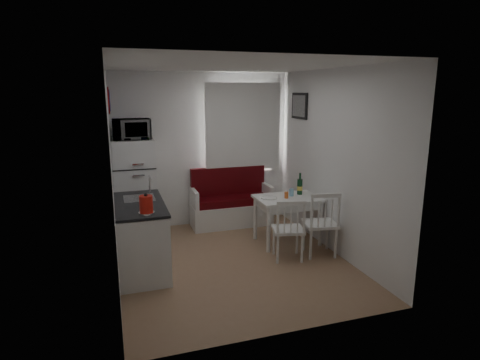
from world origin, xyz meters
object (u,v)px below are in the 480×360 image
object	(u,v)px
dining_table	(288,202)
chair_right	(324,217)
chair_left	(291,223)
wine_bottle	(300,184)
fridge	(135,189)
kitchen_counter	(141,236)
bench	(231,206)
microwave	(132,129)
kettle	(146,204)

from	to	relation	value
dining_table	chair_right	xyz separation A→B (m)	(0.24, -0.67, -0.05)
dining_table	chair_left	distance (m)	0.71
dining_table	chair_left	size ratio (longest dim) A/B	1.96
wine_bottle	fridge	bearing A→B (deg)	160.46
kitchen_counter	dining_table	world-z (taller)	kitchen_counter
bench	microwave	bearing A→B (deg)	-174.23
dining_table	wine_bottle	distance (m)	0.36
chair_right	fridge	distance (m)	2.93
bench	kettle	world-z (taller)	kettle
dining_table	microwave	bearing A→B (deg)	157.22
kitchen_counter	chair_left	world-z (taller)	kitchen_counter
fridge	kettle	distance (m)	1.80
wine_bottle	dining_table	bearing A→B (deg)	-157.56
chair_left	kettle	distance (m)	1.97
dining_table	fridge	distance (m)	2.39
kitchen_counter	fridge	bearing A→B (deg)	89.10
dining_table	bench	bearing A→B (deg)	118.41
wine_bottle	kettle	bearing A→B (deg)	-159.07
chair_left	microwave	size ratio (longest dim) A/B	0.88
bench	wine_bottle	world-z (taller)	wine_bottle
dining_table	kettle	xyz separation A→B (m)	(-2.16, -0.82, 0.38)
chair_left	microwave	xyz separation A→B (m)	(-1.94, 1.57, 1.18)
kitchen_counter	chair_left	bearing A→B (deg)	-10.94
bench	wine_bottle	distance (m)	1.40
bench	chair_left	distance (m)	1.78
bench	dining_table	bearing A→B (deg)	-61.44
kitchen_counter	kettle	xyz separation A→B (m)	(0.05, -0.54, 0.57)
chair_left	wine_bottle	size ratio (longest dim) A/B	1.45
dining_table	chair_left	world-z (taller)	chair_left
kitchen_counter	dining_table	distance (m)	2.23
fridge	microwave	size ratio (longest dim) A/B	2.82
microwave	fridge	bearing A→B (deg)	90.00
chair_left	fridge	bearing A→B (deg)	153.24
chair_left	wine_bottle	world-z (taller)	wine_bottle
kettle	dining_table	bearing A→B (deg)	20.75
fridge	kettle	bearing A→B (deg)	-89.03
kitchen_counter	chair_left	size ratio (longest dim) A/B	2.69
microwave	kettle	xyz separation A→B (m)	(0.03, -1.73, -0.70)
kitchen_counter	chair_right	world-z (taller)	kitchen_counter
chair_left	fridge	size ratio (longest dim) A/B	0.31
kitchen_counter	chair_left	xyz separation A→B (m)	(1.96, -0.38, 0.09)
bench	microwave	size ratio (longest dim) A/B	2.49
kitchen_counter	chair_right	size ratio (longest dim) A/B	2.58
kitchen_counter	wine_bottle	xyz separation A→B (m)	(2.45, 0.38, 0.43)
chair_right	kettle	world-z (taller)	kettle
kitchen_counter	chair_right	xyz separation A→B (m)	(2.45, -0.39, 0.13)
dining_table	kettle	size ratio (longest dim) A/B	3.93
kitchen_counter	wine_bottle	bearing A→B (deg)	8.86
microwave	kettle	distance (m)	1.87
dining_table	chair_right	distance (m)	0.71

